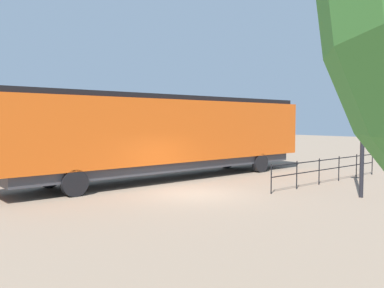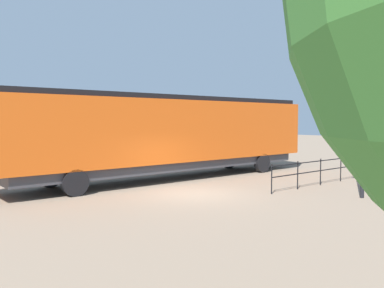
% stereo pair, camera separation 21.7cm
% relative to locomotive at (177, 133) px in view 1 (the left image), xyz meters
% --- Properties ---
extents(ground_plane, '(120.00, 120.00, 0.00)m').
position_rel_locomotive_xyz_m(ground_plane, '(4.04, -2.35, -2.40)').
color(ground_plane, '#84705B').
extents(locomotive, '(3.07, 17.98, 4.30)m').
position_rel_locomotive_xyz_m(locomotive, '(0.00, 0.00, 0.00)').
color(locomotive, '#D15114').
rests_on(locomotive, ground_plane).
extents(lamp_post, '(0.52, 0.52, 6.89)m').
position_rel_locomotive_xyz_m(lamp_post, '(8.96, 2.20, 2.38)').
color(lamp_post, black).
rests_on(lamp_post, ground_plane).
extents(platform_fence, '(0.05, 9.06, 1.25)m').
position_rel_locomotive_xyz_m(platform_fence, '(6.15, 4.60, -1.60)').
color(platform_fence, black).
rests_on(platform_fence, ground_plane).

